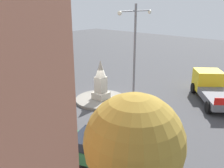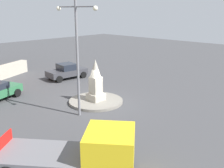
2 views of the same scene
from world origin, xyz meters
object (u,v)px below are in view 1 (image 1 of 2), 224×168
(monument, at_px, (101,81))
(tree_near_wall, at_px, (134,144))
(streetlamp, at_px, (135,46))
(car_green_approaching, at_px, (96,149))
(truck_yellow_waiting, at_px, (212,87))

(monument, xyz_separation_m, tree_near_wall, (7.64, 8.69, 1.75))
(monument, relative_size, streetlamp, 0.42)
(car_green_approaching, bearing_deg, tree_near_wall, 62.14)
(truck_yellow_waiting, bearing_deg, tree_near_wall, 9.82)
(monument, distance_m, truck_yellow_waiting, 8.76)
(streetlamp, relative_size, car_green_approaching, 1.51)
(streetlamp, xyz_separation_m, truck_yellow_waiting, (-5.02, 3.94, -3.46))
(car_green_approaching, bearing_deg, truck_yellow_waiting, 174.41)
(truck_yellow_waiting, bearing_deg, streetlamp, -38.13)
(monument, distance_m, tree_near_wall, 11.70)
(tree_near_wall, bearing_deg, truck_yellow_waiting, -170.18)
(tree_near_wall, bearing_deg, streetlamp, -143.86)
(car_green_approaching, relative_size, truck_yellow_waiting, 0.84)
(streetlamp, distance_m, tree_near_wall, 10.75)
(monument, height_order, car_green_approaching, monument)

